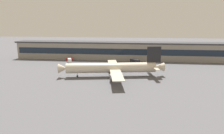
# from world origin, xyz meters

# --- Properties ---
(ground_plane) EXTENTS (600.00, 600.00, 0.00)m
(ground_plane) POSITION_xyz_m (0.00, 0.00, 0.00)
(ground_plane) COLOR #56565B
(terminal_building) EXTENTS (187.90, 15.54, 15.24)m
(terminal_building) POSITION_xyz_m (0.00, 55.95, 7.64)
(terminal_building) COLOR gray
(terminal_building) RESTS_ON ground_plane
(airliner) EXTENTS (62.86, 53.94, 17.93)m
(airliner) POSITION_xyz_m (-1.68, -1.55, 5.43)
(airliner) COLOR beige
(airliner) RESTS_ON ground_plane
(fuel_truck) EXTENTS (7.98, 7.85, 3.35)m
(fuel_truck) POSITION_xyz_m (11.28, 39.03, 1.88)
(fuel_truck) COLOR black
(fuel_truck) RESTS_ON ground_plane
(crew_van) EXTENTS (5.62, 4.40, 2.55)m
(crew_van) POSITION_xyz_m (-43.57, 43.77, 1.46)
(crew_van) COLOR red
(crew_van) RESTS_ON ground_plane
(stair_truck) EXTENTS (4.82, 6.44, 3.55)m
(stair_truck) POSITION_xyz_m (-40.56, 35.34, 1.98)
(stair_truck) COLOR white
(stair_truck) RESTS_ON ground_plane
(traffic_cone_0) EXTENTS (0.49, 0.49, 0.61)m
(traffic_cone_0) POSITION_xyz_m (25.39, -9.50, 0.31)
(traffic_cone_0) COLOR #F2590C
(traffic_cone_0) RESTS_ON ground_plane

